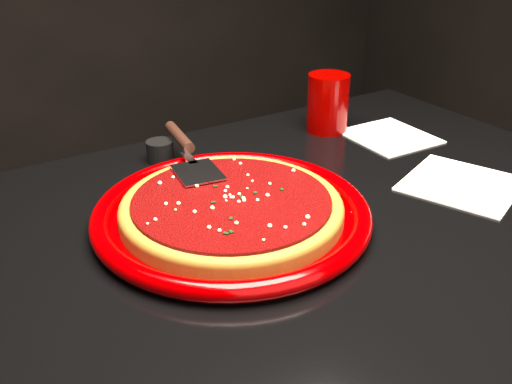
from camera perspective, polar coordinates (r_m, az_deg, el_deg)
plate at (r=0.82m, az=-2.43°, el=-2.15°), size 0.45×0.45×0.03m
pizza_crust at (r=0.82m, az=-2.44°, el=-1.87°), size 0.36×0.36×0.02m
pizza_crust_rim at (r=0.81m, az=-2.45°, el=-1.37°), size 0.36×0.36×0.02m
pizza_sauce at (r=0.81m, az=-2.46°, el=-1.02°), size 0.32×0.32×0.01m
parmesan_dusting at (r=0.81m, az=-2.47°, el=-0.52°), size 0.27×0.27×0.01m
basil_flecks at (r=0.81m, az=-2.47°, el=-0.59°), size 0.25×0.25×0.00m
pizza_server at (r=0.95m, az=-6.74°, el=4.07°), size 0.12×0.29×0.02m
cup at (r=1.15m, az=7.20°, el=8.82°), size 0.09×0.09×0.11m
napkin_a at (r=0.99m, az=19.87°, el=0.76°), size 0.22×0.22×0.00m
napkin_b at (r=1.16m, az=13.22°, el=5.43°), size 0.15×0.16×0.00m
ramekin at (r=1.03m, az=-9.56°, el=4.07°), size 0.06×0.06×0.04m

